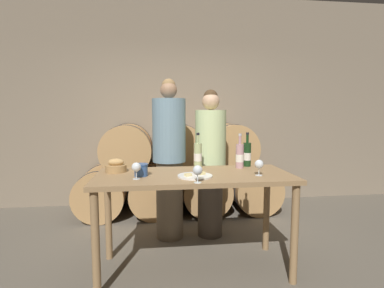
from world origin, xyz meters
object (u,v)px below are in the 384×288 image
(bread_basket, at_px, (116,167))
(wine_glass_far_left, at_px, (136,167))
(person_right, at_px, (210,163))
(wine_bottle_red, at_px, (247,154))
(person_left, at_px, (169,159))
(wine_bottle_rose, at_px, (240,156))
(blue_crock, at_px, (141,169))
(wine_bottle_white, at_px, (198,155))
(wine_glass_left, at_px, (198,171))
(wine_glass_center, at_px, (259,165))
(cheese_plate, at_px, (195,176))
(tasting_table, at_px, (194,187))

(bread_basket, relative_size, wine_glass_far_left, 1.38)
(person_right, distance_m, wine_bottle_red, 0.55)
(person_left, relative_size, wine_bottle_rose, 5.36)
(blue_crock, bearing_deg, wine_bottle_white, 33.29)
(blue_crock, bearing_deg, person_left, 70.56)
(wine_glass_left, bearing_deg, wine_glass_center, 19.40)
(cheese_plate, bearing_deg, person_left, 101.26)
(wine_bottle_red, xyz_separation_m, wine_bottle_white, (-0.50, 0.01, 0.00))
(person_right, distance_m, cheese_plate, 0.93)
(wine_glass_left, height_order, wine_glass_center, same)
(wine_bottle_red, height_order, wine_bottle_rose, wine_bottle_red)
(cheese_plate, xyz_separation_m, wine_glass_left, (-0.01, -0.21, 0.09))
(person_left, bearing_deg, wine_bottle_rose, -38.61)
(person_left, distance_m, wine_bottle_white, 0.52)
(tasting_table, relative_size, wine_glass_far_left, 12.54)
(wine_glass_center, bearing_deg, bread_basket, 165.91)
(wine_glass_left, bearing_deg, cheese_plate, 87.84)
(wine_glass_far_left, bearing_deg, person_right, 49.05)
(blue_crock, bearing_deg, tasting_table, 4.38)
(tasting_table, relative_size, wine_bottle_red, 5.04)
(wine_bottle_white, relative_size, wine_glass_far_left, 2.50)
(person_right, relative_size, wine_glass_far_left, 12.31)
(person_left, xyz_separation_m, cheese_plate, (0.17, -0.88, -0.01))
(person_right, xyz_separation_m, wine_bottle_white, (-0.21, -0.43, 0.16))
(bread_basket, bearing_deg, wine_glass_left, -36.86)
(tasting_table, height_order, wine_glass_left, wine_glass_left)
(blue_crock, xyz_separation_m, bread_basket, (-0.23, 0.21, -0.01))
(person_left, distance_m, blue_crock, 0.84)
(bread_basket, height_order, wine_glass_far_left, wine_glass_far_left)
(bread_basket, height_order, cheese_plate, bread_basket)
(wine_bottle_red, bearing_deg, person_left, 149.76)
(wine_bottle_rose, height_order, bread_basket, wine_bottle_rose)
(cheese_plate, relative_size, wine_glass_left, 2.15)
(tasting_table, xyz_separation_m, person_right, (0.29, 0.76, 0.08))
(person_left, bearing_deg, wine_glass_far_left, -109.06)
(person_right, distance_m, blue_crock, 1.09)
(person_left, height_order, bread_basket, person_left)
(person_left, xyz_separation_m, wine_bottle_white, (0.26, -0.43, 0.10))
(person_right, relative_size, blue_crock, 13.81)
(cheese_plate, xyz_separation_m, wine_glass_far_left, (-0.49, -0.03, 0.09))
(cheese_plate, relative_size, wine_glass_center, 2.15)
(blue_crock, height_order, wine_glass_left, wine_glass_left)
(wine_bottle_rose, distance_m, wine_glass_center, 0.37)
(person_right, bearing_deg, wine_glass_far_left, -130.95)
(bread_basket, bearing_deg, wine_bottle_rose, 2.55)
(wine_bottle_rose, bearing_deg, tasting_table, -154.75)
(person_left, xyz_separation_m, wine_glass_left, (0.17, -1.09, 0.08))
(tasting_table, height_order, wine_glass_far_left, wine_glass_far_left)
(person_right, xyz_separation_m, cheese_plate, (-0.30, -0.88, 0.04))
(person_left, relative_size, blue_crock, 14.74)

